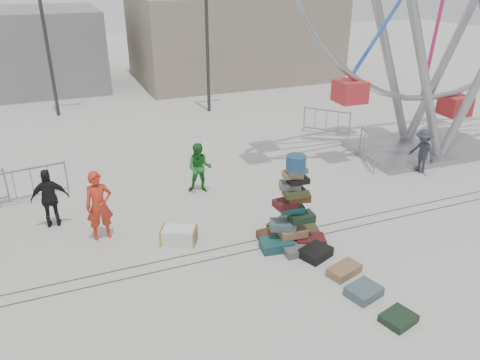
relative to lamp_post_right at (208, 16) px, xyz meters
name	(u,v)px	position (x,y,z in m)	size (l,w,h in m)	color
ground	(263,263)	(-3.09, -13.00, -4.48)	(90.00, 90.00, 0.00)	#9E9E99
track_line_near	(253,250)	(-3.09, -12.40, -4.48)	(40.00, 0.04, 0.01)	#47443F
track_line_far	(247,242)	(-3.09, -12.00, -4.48)	(40.00, 0.04, 0.01)	#47443F
building_right	(233,37)	(3.91, 7.00, -1.98)	(12.00, 8.00, 5.00)	gray
building_left	(10,50)	(-9.09, 9.00, -2.28)	(10.00, 8.00, 4.40)	gray
lamp_post_right	(208,16)	(0.00, 0.00, 0.00)	(1.41, 0.25, 8.00)	#2D2D30
lamp_post_left	(45,18)	(-7.00, 2.00, 0.00)	(1.41, 0.25, 8.00)	#2D2D30
suitcase_tower	(292,220)	(-2.05, -12.45, -3.80)	(1.82, 1.53, 2.45)	#19494C
steamer_trunk	(179,236)	(-4.73, -11.34, -4.27)	(0.89, 0.52, 0.42)	silver
row_case_0	(283,225)	(-1.89, -11.69, -4.38)	(0.83, 0.55, 0.20)	#393D1E
row_case_1	(298,242)	(-1.92, -12.62, -4.39)	(0.73, 0.51, 0.19)	#595C61
row_case_2	(316,253)	(-1.77, -13.25, -4.36)	(0.73, 0.57, 0.24)	black
row_case_3	(344,270)	(-1.52, -14.11, -4.38)	(0.80, 0.45, 0.20)	#8C6947
row_case_4	(364,291)	(-1.58, -14.95, -4.37)	(0.71, 0.58, 0.22)	#475C66
row_case_5	(398,318)	(-1.42, -15.90, -4.40)	(0.66, 0.54, 0.16)	black
barricade_dummy_c	(32,184)	(-8.18, -7.32, -3.93)	(2.00, 0.10, 1.10)	gray
barricade_wheel_front	(368,149)	(3.07, -8.61, -3.93)	(2.00, 0.10, 1.10)	gray
barricade_wheel_back	(326,122)	(3.40, -5.27, -3.93)	(2.00, 0.10, 1.10)	gray
pedestrian_red	(99,206)	(-6.52, -10.33, -3.54)	(0.68, 0.45, 1.88)	red
pedestrian_green	(200,168)	(-3.29, -8.62, -3.68)	(0.78, 0.61, 1.61)	#1B6E24
pedestrian_black	(50,198)	(-7.69, -9.18, -3.64)	(0.98, 0.41, 1.68)	black
pedestrian_grey	(422,151)	(4.27, -10.02, -3.71)	(1.00, 0.57, 1.55)	#282936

